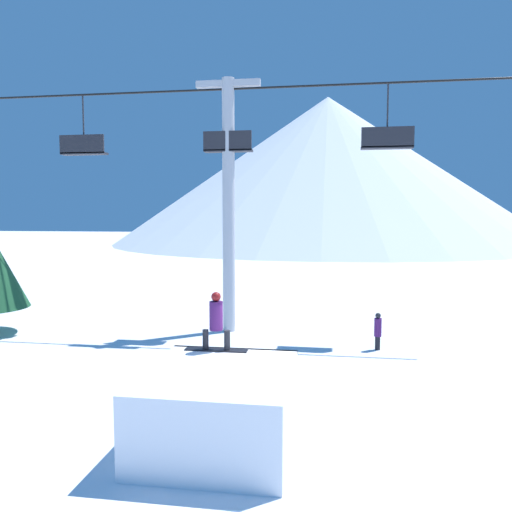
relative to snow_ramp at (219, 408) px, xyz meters
The scene contains 6 objects.
ground_plane 1.42m from the snow_ramp, 35.38° to the left, with size 220.00×220.00×0.00m, color white.
mountain_ridge 70.54m from the snow_ramp, 89.19° to the left, with size 64.87×64.87×22.36m.
snow_ramp is the anchor object (origin of this frame).
snowboarder 1.94m from the snow_ramp, 105.29° to the left, with size 1.38×0.29×1.29m.
chairlift 10.61m from the snow_ramp, 100.80° to the left, with size 20.19×0.46×9.43m.
distant_skier 8.25m from the snow_ramp, 64.11° to the left, with size 0.24×0.24×1.23m.
Camera 1 is at (1.14, -9.77, 4.45)m, focal length 35.00 mm.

